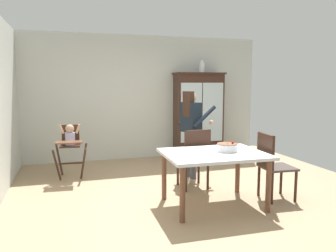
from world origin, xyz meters
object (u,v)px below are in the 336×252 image
ceramic_vase (202,67)px  dining_chair_far_side (195,155)px  china_cabinet (198,115)px  high_chair_with_toddler (70,141)px  birthday_cake (227,147)px  dining_chair_right_end (271,162)px  adult_person (191,124)px  dining_table (214,159)px

ceramic_vase → dining_chair_far_side: bearing=-114.8°
china_cabinet → dining_chair_far_side: size_ratio=1.98×
high_chair_with_toddler → birthday_cake: 2.86m
china_cabinet → ceramic_vase: 1.07m
ceramic_vase → dining_chair_far_side: 2.87m
dining_chair_right_end → china_cabinet: bearing=2.1°
china_cabinet → high_chair_with_toddler: bearing=-161.5°
china_cabinet → high_chair_with_toddler: size_ratio=2.00×
birthday_cake → dining_chair_right_end: dining_chair_right_end is taller
ceramic_vase → birthday_cake: 3.30m
china_cabinet → birthday_cake: size_ratio=6.79×
ceramic_vase → dining_chair_right_end: size_ratio=0.28×
adult_person → dining_table: adult_person is taller
china_cabinet → adult_person: 1.79m
dining_chair_right_end → dining_table: bearing=92.9°
dining_table → birthday_cake: bearing=6.7°
ceramic_vase → dining_chair_right_end: (-0.16, -2.98, -1.46)m
adult_person → dining_chair_far_side: 0.78m
ceramic_vase → adult_person: 2.10m
dining_chair_far_side → dining_chair_right_end: same height
china_cabinet → ceramic_vase: (0.07, 0.00, 1.06)m
birthday_cake → dining_chair_right_end: bearing=-3.4°
adult_person → birthday_cake: bearing=162.9°
ceramic_vase → adult_person: bearing=-118.3°
ceramic_vase → dining_chair_far_side: ceramic_vase is taller
birthday_cake → dining_chair_far_side: size_ratio=0.29×
dining_table → china_cabinet: bearing=71.6°
ceramic_vase → birthday_cake: ceramic_vase is taller
dining_chair_far_side → ceramic_vase: bearing=-115.5°
high_chair_with_toddler → dining_table: 2.73m
birthday_cake → dining_table: bearing=-173.3°
high_chair_with_toddler → birthday_cake: high_chair_with_toddler is taller
china_cabinet → high_chair_with_toddler: china_cabinet is taller
birthday_cake → adult_person: bearing=90.8°
ceramic_vase → dining_table: size_ratio=0.20×
ceramic_vase → dining_table: bearing=-109.5°
high_chair_with_toddler → dining_chair_far_side: dining_chair_far_side is taller
birthday_cake → high_chair_with_toddler: bearing=135.7°
adult_person → dining_chair_far_side: size_ratio=1.59×
china_cabinet → dining_chair_right_end: 3.01m
china_cabinet → dining_chair_far_side: bearing=-113.4°
ceramic_vase → dining_chair_right_end: ceramic_vase is taller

